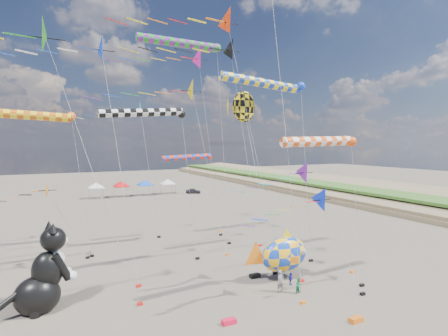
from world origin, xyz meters
name	(u,v)px	position (x,y,z in m)	size (l,w,h in m)	color
delta_kite_0	(127,112)	(-6.36, 25.55, 14.67)	(8.89, 1.85, 15.97)	#1AB2C0
delta_kite_2	(217,50)	(0.70, 17.23, 20.25)	(14.50, 2.51, 21.81)	black
delta_kite_3	(33,194)	(-15.71, 21.29, 6.63)	(8.99, 1.62, 7.84)	orange
delta_kite_4	(194,92)	(-2.18, 16.06, 15.88)	(11.58, 2.38, 17.37)	yellow
delta_kite_5	(320,207)	(1.74, 3.43, 6.89)	(9.71, 1.88, 8.17)	#0C2BD7
delta_kite_6	(227,27)	(-1.13, 11.46, 20.55)	(13.41, 2.40, 22.04)	red
delta_kite_7	(195,58)	(1.41, 24.73, 21.17)	(13.20, 2.98, 22.89)	#DE1C8E
delta_kite_8	(48,46)	(-14.17, 9.19, 16.90)	(13.22, 2.36, 18.39)	#207B17
delta_kite_9	(82,49)	(-12.00, 12.31, 17.74)	(10.12, 2.04, 19.11)	#0A36CA
delta_kite_10	(312,176)	(4.18, 7.01, 8.58)	(9.81, 1.91, 9.87)	#77209D
windsock_0	(267,84)	(2.39, 10.90, 16.17)	(9.86, 0.81, 16.64)	#133AC6
windsock_1	(30,116)	(-15.75, 21.65, 13.64)	(9.38, 0.85, 14.11)	#D55B12
windsock_2	(183,44)	(-1.93, 19.48, 21.08)	(10.07, 0.90, 21.61)	green
windsock_3	(322,142)	(2.93, 4.59, 11.22)	(8.04, 0.73, 11.66)	#EB4C10
windsock_4	(146,114)	(-6.59, 16.28, 13.76)	(8.97, 0.73, 14.20)	black
windsock_5	(190,158)	(0.06, 23.13, 9.51)	(7.33, 0.66, 9.92)	red
angelfish_kite	(242,108)	(0.48, 11.78, 14.17)	(3.74, 3.02, 15.60)	yellow
cat_inflatable	(42,267)	(-14.96, 11.28, 2.95)	(4.37, 2.19, 5.90)	black
fish_inflatable	(284,254)	(2.57, 8.42, 2.12)	(5.78, 2.66, 4.31)	#123EB4
person_adult	(280,281)	(0.94, 6.64, 0.82)	(0.60, 0.39, 1.64)	slate
child_green	(299,286)	(2.01, 5.78, 0.58)	(0.56, 0.44, 1.16)	#1C7F4B
child_blue	(290,279)	(2.42, 7.33, 0.50)	(0.58, 0.24, 0.99)	#252596
kite_bag_0	(255,276)	(0.71, 9.91, 0.15)	(0.90, 0.44, 0.30)	black
kite_bag_1	(229,322)	(-4.69, 4.20, 0.15)	(0.90, 0.44, 0.30)	red
kite_bag_2	(280,247)	(7.35, 15.48, 0.15)	(0.90, 0.44, 0.30)	#123FBD
kite_bag_3	(356,320)	(2.54, 0.84, 0.15)	(0.90, 0.44, 0.30)	#D66112
tent_row	(133,181)	(1.50, 60.00, 3.15)	(19.20, 4.20, 3.80)	silver
parked_car	(193,191)	(14.27, 58.00, 0.56)	(1.33, 3.31, 1.13)	#26262D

